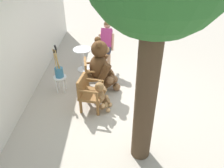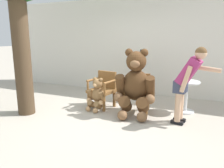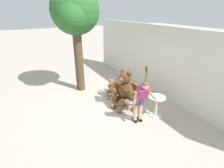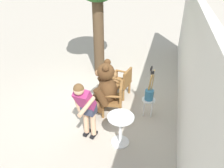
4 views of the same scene
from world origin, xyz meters
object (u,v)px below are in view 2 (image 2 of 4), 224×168
object	(u,v)px
wooden_chair_right	(138,92)
brush_bucket	(141,77)
teddy_bear_large	(135,84)
teddy_bear_small	(97,94)
round_side_table	(186,93)
white_stool	(141,88)
person_visitor	(188,79)
wooden_chair_left	(103,88)

from	to	relation	value
wooden_chair_right	brush_bucket	bearing A→B (deg)	101.32
teddy_bear_large	wooden_chair_right	bearing A→B (deg)	94.96
wooden_chair_right	teddy_bear_small	distance (m)	0.94
brush_bucket	round_side_table	bearing A→B (deg)	-21.03
wooden_chair_right	teddy_bear_large	world-z (taller)	teddy_bear_large
teddy_bear_large	white_stool	xyz separation A→B (m)	(-0.19, 1.11, -0.35)
person_visitor	teddy_bear_large	bearing A→B (deg)	175.33
teddy_bear_large	white_stool	size ratio (longest dim) A/B	3.15
teddy_bear_large	teddy_bear_small	world-z (taller)	teddy_bear_large
wooden_chair_right	brush_bucket	size ratio (longest dim) A/B	0.95
white_stool	round_side_table	world-z (taller)	round_side_table
white_stool	round_side_table	distance (m)	1.28
teddy_bear_small	brush_bucket	xyz separation A→B (m)	(0.72, 1.13, 0.27)
teddy_bear_large	white_stool	world-z (taller)	teddy_bear_large
wooden_chair_right	teddy_bear_large	bearing A→B (deg)	-85.04
person_visitor	white_stool	distance (m)	1.81
wooden_chair_left	round_side_table	size ratio (longest dim) A/B	1.19
wooden_chair_left	brush_bucket	world-z (taller)	brush_bucket
teddy_bear_small	teddy_bear_large	bearing A→B (deg)	1.50
teddy_bear_small	white_stool	distance (m)	1.35
teddy_bear_large	person_visitor	distance (m)	1.08
wooden_chair_left	wooden_chair_right	world-z (taller)	same
wooden_chair_left	brush_bucket	size ratio (longest dim) A/B	0.95
white_stool	brush_bucket	world-z (taller)	brush_bucket
wooden_chair_right	white_stool	bearing A→B (deg)	101.16
wooden_chair_left	brush_bucket	xyz separation A→B (m)	(0.70, 0.85, 0.19)
person_visitor	white_stool	xyz separation A→B (m)	(-1.25, 1.20, -0.55)
wooden_chair_right	person_visitor	bearing A→B (deg)	-17.70
wooden_chair_right	white_stool	distance (m)	0.87
wooden_chair_right	teddy_bear_small	bearing A→B (deg)	-162.54
round_side_table	teddy_bear_large	bearing A→B (deg)	-146.90
teddy_bear_large	person_visitor	bearing A→B (deg)	-4.67
wooden_chair_left	teddy_bear_small	distance (m)	0.29
person_visitor	teddy_bear_small	bearing A→B (deg)	178.19
white_stool	round_side_table	bearing A→B (deg)	-21.03
round_side_table	wooden_chair_left	bearing A→B (deg)	-168.26
white_stool	teddy_bear_small	bearing A→B (deg)	-122.70
teddy_bear_small	person_visitor	world-z (taller)	person_visitor
person_visitor	white_stool	bearing A→B (deg)	136.18
wooden_chair_right	round_side_table	xyz separation A→B (m)	(1.02, 0.39, -0.01)
wooden_chair_right	person_visitor	world-z (taller)	person_visitor
brush_bucket	round_side_table	xyz separation A→B (m)	(1.19, -0.46, -0.20)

